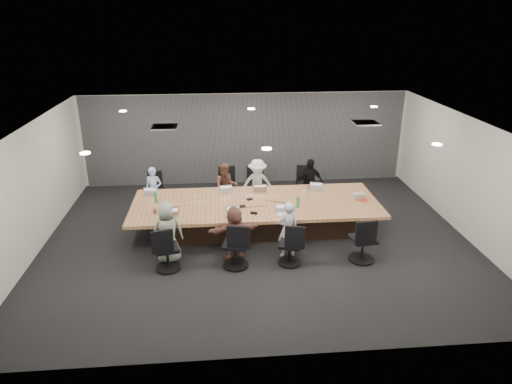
{
  "coord_description": "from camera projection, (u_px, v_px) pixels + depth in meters",
  "views": [
    {
      "loc": [
        -0.89,
        -9.7,
        5.1
      ],
      "look_at": [
        0.0,
        0.4,
        1.05
      ],
      "focal_mm": 32.0,
      "sensor_mm": 36.0,
      "label": 1
    }
  ],
  "objects": [
    {
      "name": "chair_7",
      "position": [
        363.0,
        242.0,
        9.84
      ],
      "size": [
        0.66,
        0.66,
        0.87
      ],
      "primitive_type": null,
      "rotation": [
        0.0,
        0.0,
        0.13
      ],
      "color": "black",
      "rests_on": "ground"
    },
    {
      "name": "person_5",
      "position": [
        235.0,
        233.0,
        9.87
      ],
      "size": [
        1.19,
        0.59,
        1.23
      ],
      "primitive_type": "imported",
      "rotation": [
        0.0,
        0.0,
        3.34
      ],
      "color": "brown",
      "rests_on": "ground"
    },
    {
      "name": "bottle_clear",
      "position": [
        195.0,
        200.0,
        10.92
      ],
      "size": [
        0.08,
        0.08,
        0.24
      ],
      "primitive_type": "cylinder",
      "rotation": [
        0.0,
        0.0,
        -0.09
      ],
      "color": "silver",
      "rests_on": "conference_table"
    },
    {
      "name": "mug_brown",
      "position": [
        155.0,
        211.0,
        10.5
      ],
      "size": [
        0.11,
        0.11,
        0.1
      ],
      "primitive_type": "cylinder",
      "rotation": [
        0.0,
        0.0,
        -0.4
      ],
      "color": "brown",
      "rests_on": "conference_table"
    },
    {
      "name": "laptop_1",
      "position": [
        227.0,
        191.0,
        11.8
      ],
      "size": [
        0.34,
        0.26,
        0.02
      ],
      "primitive_type": "cube",
      "rotation": [
        0.0,
        0.0,
        3.26
      ],
      "color": "#B2B2B7",
      "rests_on": "conference_table"
    },
    {
      "name": "ceiling",
      "position": [
        258.0,
        124.0,
        9.89
      ],
      "size": [
        10.0,
        8.0,
        0.0
      ],
      "primitive_type": "cube",
      "color": "white",
      "rests_on": "wall_back"
    },
    {
      "name": "wall_left",
      "position": [
        31.0,
        191.0,
        10.01
      ],
      "size": [
        0.0,
        8.0,
        2.8
      ],
      "primitive_type": "cube",
      "rotation": [
        1.57,
        0.0,
        1.57
      ],
      "color": "beige",
      "rests_on": "ground"
    },
    {
      "name": "snack_packet",
      "position": [
        364.0,
        200.0,
        11.18
      ],
      "size": [
        0.22,
        0.2,
        0.04
      ],
      "primitive_type": "cube",
      "rotation": [
        0.0,
        0.0,
        -0.53
      ],
      "color": "red",
      "rests_on": "conference_table"
    },
    {
      "name": "wall_right",
      "position": [
        467.0,
        178.0,
        10.82
      ],
      "size": [
        0.0,
        8.0,
        2.8
      ],
      "primitive_type": "cube",
      "rotation": [
        1.57,
        0.0,
        -1.57
      ],
      "color": "beige",
      "rests_on": "ground"
    },
    {
      "name": "bottle_green_left",
      "position": [
        156.0,
        197.0,
        11.04
      ],
      "size": [
        0.08,
        0.08,
        0.28
      ],
      "primitive_type": "cylinder",
      "rotation": [
        0.0,
        0.0,
        -0.02
      ],
      "color": "#358E3D",
      "rests_on": "conference_table"
    },
    {
      "name": "mic_left",
      "position": [
        242.0,
        206.0,
        10.87
      ],
      "size": [
        0.17,
        0.13,
        0.03
      ],
      "primitive_type": "cube",
      "rotation": [
        0.0,
        0.0,
        0.25
      ],
      "color": "black",
      "rests_on": "conference_table"
    },
    {
      "name": "chair_0",
      "position": [
        156.0,
        194.0,
        12.61
      ],
      "size": [
        0.55,
        0.55,
        0.75
      ],
      "primitive_type": null,
      "rotation": [
        0.0,
        0.0,
        3.04
      ],
      "color": "black",
      "rests_on": "ground"
    },
    {
      "name": "laptop_6",
      "position": [
        284.0,
        215.0,
        10.42
      ],
      "size": [
        0.34,
        0.26,
        0.02
      ],
      "primitive_type": "cube",
      "rotation": [
        0.0,
        0.0,
        -0.21
      ],
      "color": "#B2B2B7",
      "rests_on": "conference_table"
    },
    {
      "name": "cup_white_far",
      "position": [
        251.0,
        197.0,
        11.32
      ],
      "size": [
        0.1,
        0.1,
        0.1
      ],
      "primitive_type": "cylinder",
      "rotation": [
        0.0,
        0.0,
        -0.27
      ],
      "color": "white",
      "rests_on": "conference_table"
    },
    {
      "name": "person_0",
      "position": [
        154.0,
        190.0,
        12.2
      ],
      "size": [
        0.49,
        0.36,
        1.25
      ],
      "primitive_type": "imported",
      "rotation": [
        0.0,
        0.0,
        6.14
      ],
      "color": "#A6BDEC",
      "rests_on": "ground"
    },
    {
      "name": "floor",
      "position": [
        257.0,
        239.0,
        10.93
      ],
      "size": [
        10.0,
        8.0,
        0.0
      ],
      "primitive_type": "cube",
      "color": "black",
      "rests_on": "ground"
    },
    {
      "name": "curtain",
      "position": [
        246.0,
        139.0,
        14.04
      ],
      "size": [
        9.8,
        0.04,
        2.8
      ],
      "primitive_type": "cube",
      "color": "#545458",
      "rests_on": "ground"
    },
    {
      "name": "chair_1",
      "position": [
        226.0,
        189.0,
        12.75
      ],
      "size": [
        0.68,
        0.68,
        0.88
      ],
      "primitive_type": null,
      "rotation": [
        0.0,
        0.0,
        3.31
      ],
      "color": "black",
      "rests_on": "ground"
    },
    {
      "name": "chair_3",
      "position": [
        306.0,
        188.0,
        12.94
      ],
      "size": [
        0.64,
        0.64,
        0.82
      ],
      "primitive_type": null,
      "rotation": [
        0.0,
        0.0,
        2.98
      ],
      "color": "black",
      "rests_on": "ground"
    },
    {
      "name": "wall_back",
      "position": [
        246.0,
        139.0,
        14.11
      ],
      "size": [
        10.0,
        0.0,
        2.8
      ],
      "primitive_type": "cube",
      "rotation": [
        1.57,
        0.0,
        0.0
      ],
      "color": "beige",
      "rests_on": "ground"
    },
    {
      "name": "chair_2",
      "position": [
        256.0,
        188.0,
        12.82
      ],
      "size": [
        0.63,
        0.63,
        0.87
      ],
      "primitive_type": null,
      "rotation": [
        0.0,
        0.0,
        3.07
      ],
      "color": "black",
      "rests_on": "ground"
    },
    {
      "name": "laptop_2",
      "position": [
        259.0,
        190.0,
        11.87
      ],
      "size": [
        0.35,
        0.25,
        0.02
      ],
      "primitive_type": "cube",
      "rotation": [
        0.0,
        0.0,
        3.09
      ],
      "color": "#8C6647",
      "rests_on": "conference_table"
    },
    {
      "name": "mic_right",
      "position": [
        250.0,
        199.0,
        11.27
      ],
      "size": [
        0.17,
        0.14,
        0.03
      ],
      "primitive_type": "cube",
      "rotation": [
        0.0,
        0.0,
        0.39
      ],
      "color": "black",
      "rests_on": "conference_table"
    },
    {
      "name": "stapler",
      "position": [
        254.0,
        213.0,
        10.46
      ],
      "size": [
        0.16,
        0.09,
        0.06
      ],
      "primitive_type": "cube",
      "rotation": [
        0.0,
        0.0,
        -0.35
      ],
      "color": "black",
      "rests_on": "conference_table"
    },
    {
      "name": "chair_6",
      "position": [
        290.0,
        248.0,
        9.72
      ],
      "size": [
        0.65,
        0.65,
        0.78
      ],
      "primitive_type": null,
      "rotation": [
        0.0,
        0.0,
        -0.28
      ],
      "color": "black",
      "rests_on": "ground"
    },
    {
      "name": "laptop_4",
      "position": [
        170.0,
        219.0,
        10.21
      ],
      "size": [
        0.35,
        0.28,
        0.02
      ],
      "primitive_type": "cube",
      "rotation": [
        0.0,
        0.0,
        0.26
      ],
      "color": "#8C6647",
      "rests_on": "conference_table"
    },
    {
      "name": "person_1",
      "position": [
        226.0,
        187.0,
        12.34
      ],
      "size": [
        0.67,
        0.54,
        1.31
      ],
      "primitive_type": "imported",
      "rotation": [
        0.0,
        0.0,
        6.35
      ],
      "color": "brown",
      "rests_on": "ground"
    },
    {
      "name": "conference_table",
      "position": [
        256.0,
        215.0,
        11.24
      ],
      "size": [
        6.0,
        2.2,
        0.74
      ],
      "color": "#301E14",
      "rests_on": "ground"
    },
    {
      "name": "bottle_green_right",
      "position": [
        298.0,
        202.0,
        10.8
      ],
      "size": [
        0.09,
        0.09,
        0.28
      ],
      "primitive_type": "cylinder",
      "rotation": [
        0.0,
        0.0,
        -0.24
      ],
      "color": "#358E3D",
      "rests_on": "conference_table"
    },
    {
      "name": "cup_white_near",
      "position": [
        305.0,
        192.0,
        11.61
      ],
      "size": [
        0.08,
        0.08,
        0.09
      ],
      "primitive_type": "cylinder",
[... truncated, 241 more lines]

